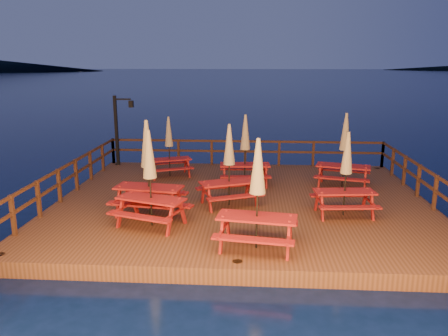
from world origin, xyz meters
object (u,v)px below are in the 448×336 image
at_px(lamp_post, 120,124).
at_px(picnic_table_1, 150,177).
at_px(picnic_table_2, 148,166).
at_px(picnic_table_0, 169,146).

relative_size(lamp_post, picnic_table_1, 1.13).
height_order(lamp_post, picnic_table_2, lamp_post).
height_order(lamp_post, picnic_table_1, lamp_post).
height_order(picnic_table_0, picnic_table_1, picnic_table_1).
bearing_deg(picnic_table_2, lamp_post, 121.82).
relative_size(lamp_post, picnic_table_0, 1.27).
distance_m(lamp_post, picnic_table_1, 7.68).
distance_m(picnic_table_1, picnic_table_2, 0.98).
xyz_separation_m(lamp_post, picnic_table_0, (2.47, -1.81, -0.57)).
distance_m(picnic_table_0, picnic_table_2, 4.34).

